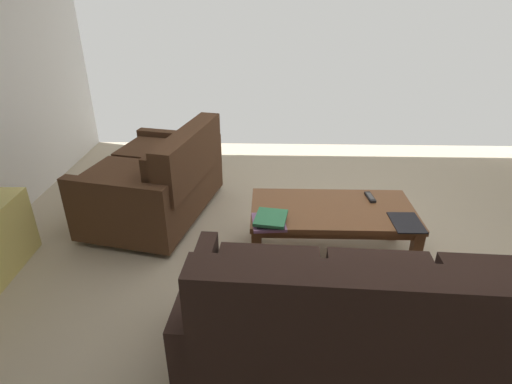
% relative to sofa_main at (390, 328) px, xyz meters
% --- Properties ---
extents(ground_plane, '(5.86, 5.47, 0.01)m').
position_rel_sofa_main_xyz_m(ground_plane, '(0.03, -0.95, -0.39)').
color(ground_plane, '#B7A88E').
extents(sofa_main, '(2.10, 0.94, 0.91)m').
position_rel_sofa_main_xyz_m(sofa_main, '(0.00, 0.00, 0.00)').
color(sofa_main, black).
rests_on(sofa_main, ground).
extents(loveseat_near, '(1.13, 1.46, 0.84)m').
position_rel_sofa_main_xyz_m(loveseat_near, '(1.58, -1.75, -0.02)').
color(loveseat_near, black).
rests_on(loveseat_near, ground).
extents(coffee_table, '(1.20, 0.63, 0.43)m').
position_rel_sofa_main_xyz_m(coffee_table, '(0.13, -1.14, -0.02)').
color(coffee_table, brown).
rests_on(coffee_table, ground).
extents(book_stack, '(0.26, 0.28, 0.06)m').
position_rel_sofa_main_xyz_m(book_stack, '(0.59, -0.90, 0.08)').
color(book_stack, '#996699').
rests_on(book_stack, coffee_table).
extents(tv_remote, '(0.06, 0.16, 0.02)m').
position_rel_sofa_main_xyz_m(tv_remote, '(-0.18, -1.30, 0.06)').
color(tv_remote, black).
rests_on(tv_remote, coffee_table).
extents(loose_magazine, '(0.21, 0.28, 0.01)m').
position_rel_sofa_main_xyz_m(loose_magazine, '(-0.35, -0.93, 0.05)').
color(loose_magazine, black).
rests_on(loose_magazine, coffee_table).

